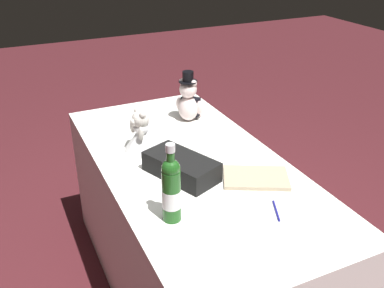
{
  "coord_description": "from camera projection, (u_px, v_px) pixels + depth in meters",
  "views": [
    {
      "loc": [
        1.65,
        -0.77,
        1.83
      ],
      "look_at": [
        0.0,
        0.0,
        0.9
      ],
      "focal_mm": 40.9,
      "sensor_mm": 36.0,
      "label": 1
    }
  ],
  "objects": [
    {
      "name": "gift_case_black",
      "position": [
        181.0,
        167.0,
        1.96
      ],
      "size": [
        0.38,
        0.29,
        0.09
      ],
      "color": "black",
      "rests_on": "reception_table"
    },
    {
      "name": "champagne_bottle",
      "position": [
        171.0,
        189.0,
        1.63
      ],
      "size": [
        0.07,
        0.07,
        0.32
      ],
      "color": "#1D531B",
      "rests_on": "reception_table"
    },
    {
      "name": "signing_pen",
      "position": [
        276.0,
        210.0,
        1.74
      ],
      "size": [
        0.13,
        0.07,
        0.01
      ],
      "color": "navy",
      "rests_on": "reception_table"
    },
    {
      "name": "ground_plane",
      "position": [
        192.0,
        287.0,
        2.45
      ],
      "size": [
        12.0,
        12.0,
        0.0
      ],
      "primitive_type": "plane",
      "color": "#47191E"
    },
    {
      "name": "reception_table",
      "position": [
        192.0,
        230.0,
        2.27
      ],
      "size": [
        1.72,
        0.84,
        0.8
      ],
      "primitive_type": "cube",
      "color": "white",
      "rests_on": "ground_plane"
    },
    {
      "name": "teddy_bear_groom",
      "position": [
        189.0,
        101.0,
        2.5
      ],
      "size": [
        0.16,
        0.15,
        0.29
      ],
      "color": "beige",
      "rests_on": "reception_table"
    },
    {
      "name": "guestbook",
      "position": [
        256.0,
        178.0,
        1.95
      ],
      "size": [
        0.3,
        0.34,
        0.02
      ],
      "primitive_type": "cube",
      "rotation": [
        0.0,
        0.0,
        -0.48
      ],
      "color": "tan",
      "rests_on": "reception_table"
    },
    {
      "name": "teddy_bear_bride",
      "position": [
        144.0,
        133.0,
        2.18
      ],
      "size": [
        0.18,
        0.22,
        0.22
      ],
      "color": "white",
      "rests_on": "reception_table"
    }
  ]
}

